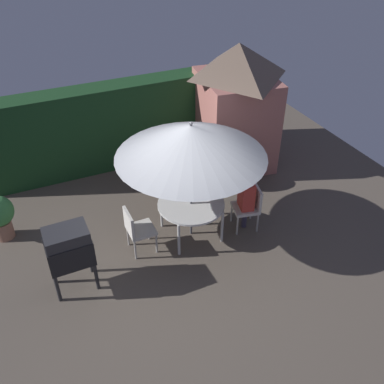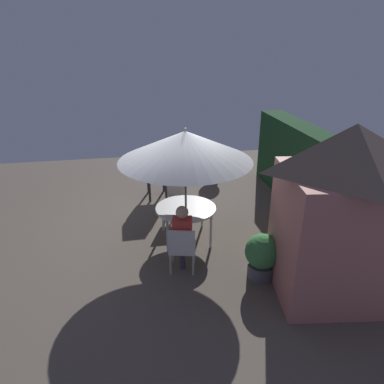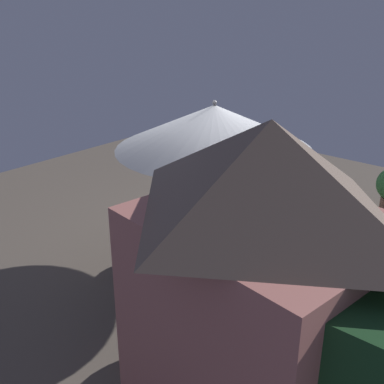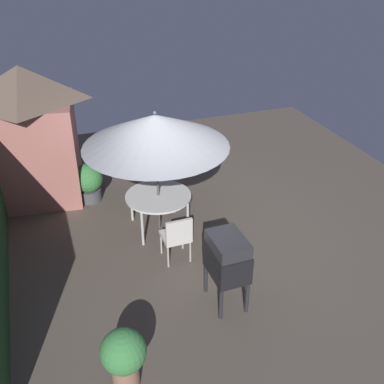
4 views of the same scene
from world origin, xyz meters
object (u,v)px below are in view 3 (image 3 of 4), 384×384
at_px(patio_table, 212,221).
at_px(potted_plant_by_grill, 205,317).
at_px(bbq_grill, 274,163).
at_px(patio_umbrella, 214,127).
at_px(chair_near_shed, 143,255).
at_px(chair_far_side, 254,207).
at_px(garden_shed, 261,295).
at_px(person_in_red, 148,235).

relative_size(patio_table, potted_plant_by_grill, 1.49).
relative_size(bbq_grill, potted_plant_by_grill, 1.46).
bearing_deg(patio_umbrella, chair_near_shed, -12.56).
bearing_deg(chair_near_shed, chair_far_side, 173.96).
distance_m(patio_umbrella, potted_plant_by_grill, 2.44).
xyz_separation_m(garden_shed, person_in_red, (-1.01, -2.31, -0.65)).
bearing_deg(bbq_grill, person_in_red, 3.16).
relative_size(patio_umbrella, person_in_red, 2.05).
bearing_deg(chair_near_shed, potted_plant_by_grill, 73.72).
relative_size(garden_shed, person_in_red, 2.23).
bearing_deg(bbq_grill, chair_far_side, 18.05).
distance_m(chair_near_shed, chair_far_side, 2.19).
bearing_deg(bbq_grill, garden_shed, 29.99).
distance_m(garden_shed, chair_near_shed, 2.66).
bearing_deg(potted_plant_by_grill, garden_shed, 61.55).
height_order(patio_table, patio_umbrella, patio_umbrella).
relative_size(patio_table, bbq_grill, 1.03).
height_order(patio_table, chair_near_shed, chair_near_shed).
bearing_deg(patio_umbrella, garden_shed, 45.60).
relative_size(potted_plant_by_grill, person_in_red, 0.65).
height_order(patio_umbrella, bbq_grill, patio_umbrella).
bearing_deg(patio_table, person_in_red, -12.56).
xyz_separation_m(patio_table, person_in_red, (1.03, -0.23, 0.12)).
bearing_deg(person_in_red, patio_umbrella, 167.44).
distance_m(patio_table, patio_umbrella, 1.34).
xyz_separation_m(garden_shed, chair_near_shed, (-0.92, -2.32, -0.91)).
distance_m(garden_shed, person_in_red, 2.60).
xyz_separation_m(patio_table, patio_umbrella, (0.00, 0.00, 1.34)).
bearing_deg(potted_plant_by_grill, patio_umbrella, -143.91).
bearing_deg(chair_near_shed, patio_umbrella, 167.44).
height_order(garden_shed, potted_plant_by_grill, garden_shed).
distance_m(potted_plant_by_grill, person_in_red, 1.45).
distance_m(chair_far_side, potted_plant_by_grill, 2.80).
bearing_deg(chair_far_side, garden_shed, 34.03).
xyz_separation_m(bbq_grill, chair_far_side, (1.21, 0.39, -0.33)).
height_order(patio_umbrella, chair_near_shed, patio_umbrella).
relative_size(chair_far_side, person_in_red, 0.71).
relative_size(garden_shed, bbq_grill, 2.34).
distance_m(bbq_grill, chair_far_side, 1.31).
bearing_deg(garden_shed, chair_far_side, -145.97).
relative_size(garden_shed, chair_near_shed, 3.12).
bearing_deg(bbq_grill, chair_near_shed, 2.76).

